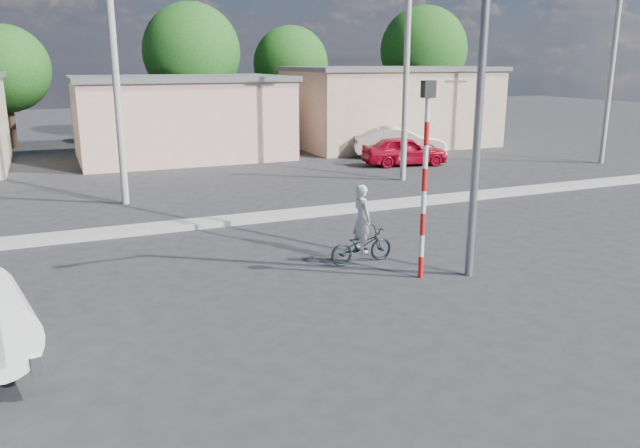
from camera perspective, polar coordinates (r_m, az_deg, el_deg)
name	(u,v)px	position (r m, az deg, el deg)	size (l,w,h in m)	color
ground_plane	(317,326)	(11.70, -0.30, -9.27)	(120.00, 120.00, 0.00)	#272729
median	(211,222)	(18.91, -9.90, 0.16)	(40.00, 0.80, 0.16)	#99968E
bicycle	(361,246)	(15.07, 3.80, -1.99)	(0.58, 1.65, 0.87)	black
cyclist	(362,230)	(14.96, 3.82, -0.59)	(0.60, 0.39, 1.63)	silver
car_cream	(399,142)	(32.04, 7.27, 7.42)	(1.61, 4.62, 1.52)	beige
car_red	(404,151)	(29.63, 7.72, 6.66)	(1.60, 3.98, 1.36)	#A9071C
traffic_pole	(425,164)	(13.71, 9.60, 5.43)	(0.28, 0.18, 4.36)	red
streetlight	(476,50)	(13.84, 14.11, 15.14)	(2.34, 0.22, 9.00)	slate
building_row	(163,115)	(32.38, -14.19, 9.62)	(37.80, 7.30, 4.44)	#BFB490
tree_row	(186,57)	(39.10, -12.15, 14.74)	(43.62, 7.43, 8.42)	#38281E
utility_poles	(268,80)	(23.08, -4.76, 12.95)	(35.40, 0.24, 8.00)	#99968E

